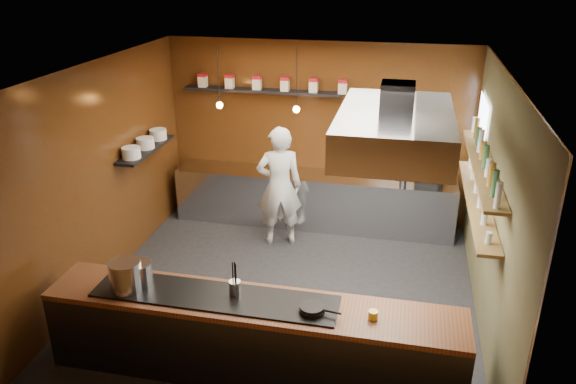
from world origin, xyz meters
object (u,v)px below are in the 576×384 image
(extractor_hood, at_px, (395,129))
(espresso_machine, at_px, (430,173))
(stockpot_small, at_px, (139,274))
(chef, at_px, (279,186))
(stockpot_large, at_px, (126,276))

(extractor_hood, distance_m, espresso_machine, 2.98)
(extractor_hood, relative_size, stockpot_small, 7.01)
(espresso_machine, relative_size, chef, 0.19)
(stockpot_small, bearing_deg, espresso_machine, 50.39)
(chef, bearing_deg, extractor_hood, 115.21)
(stockpot_large, relative_size, chef, 0.18)
(stockpot_large, bearing_deg, chef, 73.29)
(extractor_hood, height_order, stockpot_small, extractor_hood)
(stockpot_large, xyz_separation_m, espresso_machine, (3.19, 3.85, -0.02))
(extractor_hood, height_order, espresso_machine, extractor_hood)
(espresso_machine, bearing_deg, extractor_hood, -84.89)
(stockpot_large, relative_size, stockpot_small, 1.20)
(extractor_hood, bearing_deg, chef, 132.95)
(stockpot_large, xyz_separation_m, stockpot_small, (0.09, 0.11, -0.03))
(chef, bearing_deg, stockpot_small, 56.58)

